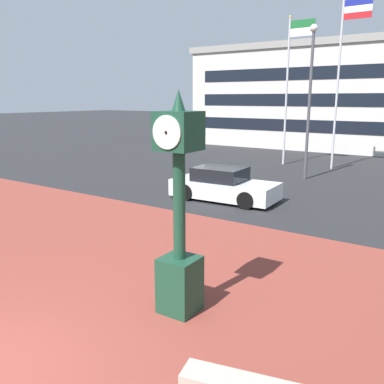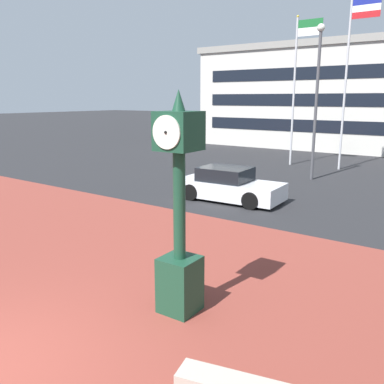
# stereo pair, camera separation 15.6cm
# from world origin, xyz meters

# --- Properties ---
(plaza_brick_paving) EXTENTS (44.00, 12.85, 0.01)m
(plaza_brick_paving) POSITION_xyz_m (0.00, 2.42, 0.00)
(plaza_brick_paving) COLOR brown
(plaza_brick_paving) RESTS_ON ground
(street_clock) EXTENTS (0.68, 0.78, 4.03)m
(street_clock) POSITION_xyz_m (1.33, 3.26, 1.76)
(street_clock) COLOR #19422D
(street_clock) RESTS_ON ground
(car_street_near) EXTENTS (4.17, 2.02, 1.28)m
(car_street_near) POSITION_xyz_m (-2.34, 11.23, 0.57)
(car_street_near) COLOR silver
(car_street_near) RESTS_ON ground
(flagpole_primary) EXTENTS (1.51, 0.14, 8.41)m
(flagpole_primary) POSITION_xyz_m (-3.71, 21.03, 4.89)
(flagpole_primary) COLOR silver
(flagpole_primary) RESTS_ON ground
(flagpole_secondary) EXTENTS (1.51, 0.14, 9.12)m
(flagpole_secondary) POSITION_xyz_m (-0.83, 21.03, 5.31)
(flagpole_secondary) COLOR silver
(flagpole_secondary) RESTS_ON ground
(civic_building) EXTENTS (25.80, 14.86, 8.06)m
(civic_building) POSITION_xyz_m (-2.44, 35.13, 4.04)
(civic_building) COLOR beige
(civic_building) RESTS_ON ground
(street_lamp_post) EXTENTS (0.36, 0.36, 7.19)m
(street_lamp_post) POSITION_xyz_m (-1.18, 17.21, 4.35)
(street_lamp_post) COLOR #4C4C51
(street_lamp_post) RESTS_ON ground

